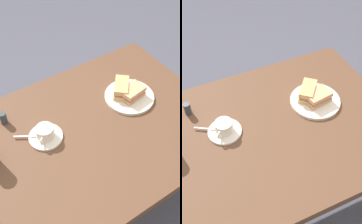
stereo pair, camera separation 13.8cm
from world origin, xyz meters
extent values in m
plane|color=#474856|center=(0.00, 0.00, 0.00)|extent=(6.00, 6.00, 0.00)
cube|color=brown|center=(0.00, 0.00, 0.68)|extent=(1.10, 0.85, 0.05)
cylinder|color=brown|center=(-0.47, -0.35, 0.33)|extent=(0.07, 0.07, 0.65)
cylinder|color=silver|center=(-0.23, -0.07, 0.71)|extent=(0.24, 0.24, 0.01)
cube|color=tan|center=(-0.23, -0.06, 0.72)|extent=(0.13, 0.10, 0.02)
cube|color=#B46553|center=(-0.23, -0.06, 0.74)|extent=(0.12, 0.09, 0.01)
cube|color=tan|center=(-0.23, -0.06, 0.76)|extent=(0.13, 0.10, 0.02)
cube|color=tan|center=(-0.20, -0.11, 0.73)|extent=(0.13, 0.14, 0.02)
cube|color=#B45949|center=(-0.20, -0.11, 0.74)|extent=(0.12, 0.13, 0.01)
cube|color=tan|center=(-0.20, -0.11, 0.76)|extent=(0.13, 0.14, 0.02)
cylinder|color=silver|center=(0.24, -0.07, 0.71)|extent=(0.15, 0.15, 0.01)
cylinder|color=silver|center=(0.24, -0.07, 0.74)|extent=(0.08, 0.08, 0.06)
cylinder|color=#B17555|center=(0.24, -0.07, 0.76)|extent=(0.07, 0.07, 0.01)
torus|color=silver|center=(0.27, -0.04, 0.74)|extent=(0.03, 0.04, 0.04)
cube|color=silver|center=(0.32, -0.13, 0.71)|extent=(0.07, 0.05, 0.00)
ellipsoid|color=silver|center=(0.28, -0.10, 0.71)|extent=(0.03, 0.03, 0.01)
cylinder|color=#33383D|center=(0.35, -0.26, 0.73)|extent=(0.03, 0.03, 0.06)
camera|label=1|loc=(0.52, 0.70, 1.75)|focal=47.91mm
camera|label=2|loc=(0.40, 0.77, 1.75)|focal=47.91mm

